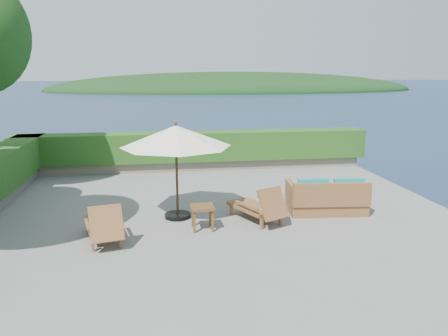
{
  "coord_description": "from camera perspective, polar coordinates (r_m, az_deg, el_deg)",
  "views": [
    {
      "loc": [
        -1.31,
        -9.66,
        3.46
      ],
      "look_at": [
        0.3,
        0.8,
        1.1
      ],
      "focal_mm": 35.0,
      "sensor_mm": 36.0,
      "label": 1
    }
  ],
  "objects": [
    {
      "name": "ground",
      "position": [
        10.34,
        -0.98,
        -6.96
      ],
      "size": [
        12.0,
        12.0,
        0.0
      ],
      "primitive_type": "plane",
      "color": "slate",
      "rests_on": "ground"
    },
    {
      "name": "patio_umbrella",
      "position": [
        10.19,
        -6.3,
        4.05
      ],
      "size": [
        2.64,
        2.64,
        2.32
      ],
      "rotation": [
        0.0,
        0.0,
        0.02
      ],
      "color": "black",
      "rests_on": "ground"
    },
    {
      "name": "hedge_far",
      "position": [
        15.54,
        -3.79,
        2.87
      ],
      "size": [
        12.4,
        0.9,
        1.0
      ],
      "primitive_type": "cube",
      "color": "#214D16",
      "rests_on": "planter_wall_far"
    },
    {
      "name": "wicker_loveseat",
      "position": [
        11.14,
        13.31,
        -3.92
      ],
      "size": [
        2.0,
        1.16,
        0.94
      ],
      "rotation": [
        0.0,
        0.0,
        -0.1
      ],
      "color": "brown",
      "rests_on": "ground"
    },
    {
      "name": "lounge_left",
      "position": [
        9.36,
        -15.43,
        -7.13
      ],
      "size": [
        0.97,
        1.66,
        0.9
      ],
      "rotation": [
        0.0,
        0.0,
        0.23
      ],
      "color": "brown",
      "rests_on": "ground"
    },
    {
      "name": "side_table",
      "position": [
        9.71,
        -2.85,
        -5.51
      ],
      "size": [
        0.52,
        0.52,
        0.54
      ],
      "rotation": [
        0.0,
        0.0,
        0.01
      ],
      "color": "brown",
      "rests_on": "ground"
    },
    {
      "name": "ocean",
      "position": [
        11.69,
        -0.92,
        -20.96
      ],
      "size": [
        600.0,
        600.0,
        0.0
      ],
      "primitive_type": "plane",
      "color": "#152742",
      "rests_on": "ground"
    },
    {
      "name": "planter_wall_far",
      "position": [
        15.66,
        -3.75,
        0.45
      ],
      "size": [
        12.0,
        0.6,
        0.36
      ],
      "primitive_type": "cube",
      "color": "gray",
      "rests_on": "ground"
    },
    {
      "name": "foundation",
      "position": [
        10.96,
        -0.95,
        -14.63
      ],
      "size": [
        12.0,
        12.0,
        3.0
      ],
      "primitive_type": "cube",
      "color": "#585046",
      "rests_on": "ocean"
    },
    {
      "name": "lounge_right",
      "position": [
        10.24,
        4.6,
        -4.98
      ],
      "size": [
        1.26,
        1.69,
        0.91
      ],
      "rotation": [
        0.0,
        0.0,
        0.44
      ],
      "color": "brown",
      "rests_on": "ground"
    },
    {
      "name": "offshore_island",
      "position": [
        152.09,
        1.26,
        10.12
      ],
      "size": [
        126.0,
        57.6,
        12.6
      ],
      "primitive_type": "ellipsoid",
      "color": "#133316",
      "rests_on": "ocean"
    }
  ]
}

